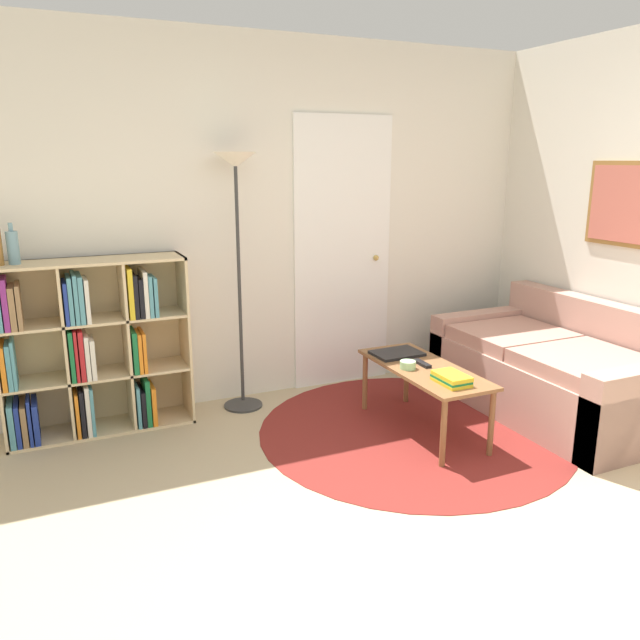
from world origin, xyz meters
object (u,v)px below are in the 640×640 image
at_px(bookshelf, 88,349).
at_px(couch, 558,373).
at_px(floor_lamp, 237,201).
at_px(bowl, 408,365).
at_px(laptop, 397,353).
at_px(coffee_table, 424,374).
at_px(bottle_middle, 13,247).

relative_size(bookshelf, couch, 0.70).
height_order(floor_lamp, couch, floor_lamp).
xyz_separation_m(floor_lamp, bowl, (0.84, -0.88, -1.00)).
bearing_deg(laptop, coffee_table, -85.04).
height_order(floor_lamp, bottle_middle, floor_lamp).
bearing_deg(bottle_middle, floor_lamp, -0.63).
height_order(laptop, bottle_middle, bottle_middle).
bearing_deg(couch, floor_lamp, 154.18).
relative_size(bookshelf, bottle_middle, 4.73).
xyz_separation_m(floor_lamp, bottle_middle, (-1.38, 0.02, -0.23)).
relative_size(coffee_table, bowl, 10.09).
xyz_separation_m(bookshelf, floor_lamp, (1.02, -0.02, 0.91)).
relative_size(bookshelf, coffee_table, 1.13).
distance_m(couch, laptop, 1.18).
relative_size(coffee_table, bottle_middle, 4.19).
bearing_deg(bookshelf, coffee_table, -24.67).
height_order(couch, bottle_middle, bottle_middle).
xyz_separation_m(bookshelf, laptop, (1.95, -0.61, -0.11)).
bearing_deg(bowl, couch, -5.16).
xyz_separation_m(couch, coffee_table, (-1.08, 0.09, 0.11)).
xyz_separation_m(laptop, bottle_middle, (-2.31, 0.61, 0.79)).
xyz_separation_m(bowl, bottle_middle, (-2.22, 0.89, 0.77)).
distance_m(coffee_table, bottle_middle, 2.65).
bearing_deg(bookshelf, couch, -18.14).
height_order(bookshelf, coffee_table, bookshelf).
relative_size(floor_lamp, couch, 1.08).
xyz_separation_m(coffee_table, bottle_middle, (-2.34, 0.91, 0.85)).
relative_size(bookshelf, floor_lamp, 0.65).
xyz_separation_m(couch, laptop, (-1.10, 0.39, 0.18)).
bearing_deg(laptop, floor_lamp, 147.49).
distance_m(bookshelf, floor_lamp, 1.37).
relative_size(laptop, bottle_middle, 1.36).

